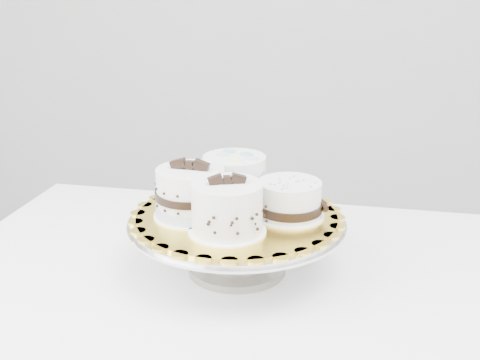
# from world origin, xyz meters

# --- Properties ---
(table) EXTENTS (1.21, 0.89, 0.75)m
(table) POSITION_xyz_m (-0.00, 0.06, 0.66)
(table) COLOR white
(table) RESTS_ON floor
(cake_stand) EXTENTS (0.35, 0.35, 0.09)m
(cake_stand) POSITION_xyz_m (-0.05, 0.10, 0.81)
(cake_stand) COLOR gray
(cake_stand) RESTS_ON table
(cake_board) EXTENTS (0.35, 0.35, 0.00)m
(cake_board) POSITION_xyz_m (-0.05, 0.10, 0.85)
(cake_board) COLOR gold
(cake_board) RESTS_ON cake_stand
(cake_swirl) EXTENTS (0.13, 0.13, 0.09)m
(cake_swirl) POSITION_xyz_m (-0.06, 0.03, 0.89)
(cake_swirl) COLOR white
(cake_swirl) RESTS_ON cake_board
(cake_banded) EXTENTS (0.13, 0.13, 0.10)m
(cake_banded) POSITION_xyz_m (-0.12, 0.09, 0.89)
(cake_banded) COLOR white
(cake_banded) RESTS_ON cake_board
(cake_dots) EXTENTS (0.13, 0.13, 0.08)m
(cake_dots) POSITION_xyz_m (-0.06, 0.17, 0.89)
(cake_dots) COLOR white
(cake_dots) RESTS_ON cake_board
(cake_ribbon) EXTENTS (0.13, 0.13, 0.06)m
(cake_ribbon) POSITION_xyz_m (0.03, 0.10, 0.88)
(cake_ribbon) COLOR white
(cake_ribbon) RESTS_ON cake_board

